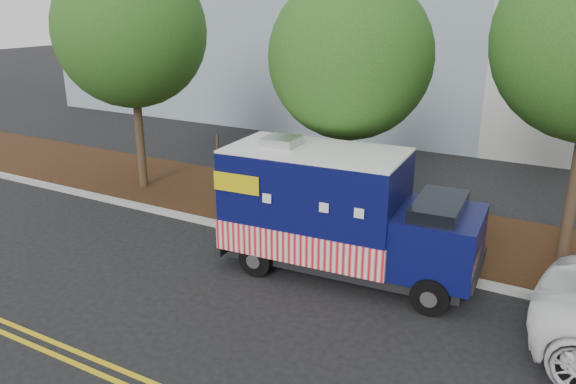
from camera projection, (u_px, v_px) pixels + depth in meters
The scene contains 8 objects.
ground at pixel (277, 269), 12.78m from camera, with size 120.00×120.00×0.00m, color black.
curb at pixel (305, 244), 13.91m from camera, with size 120.00×0.18×0.15m, color #9E9E99.
mulch_strip at pixel (340, 217), 15.65m from camera, with size 120.00×4.00×0.15m, color black.
centerline_near at pixel (139, 378), 9.11m from camera, with size 120.00×0.10×0.01m, color gold.
tree_a at pixel (131, 31), 16.48m from camera, with size 4.49×4.49×7.19m.
tree_b at pixel (350, 58), 13.69m from camera, with size 4.04×4.04×6.50m.
sign_post at pixel (219, 177), 15.41m from camera, with size 0.06×0.06×2.40m, color #473828.
food_truck at pixel (336, 215), 12.28m from camera, with size 5.77×2.48×2.97m.
Camera 1 is at (5.83, -9.93, 5.82)m, focal length 35.00 mm.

